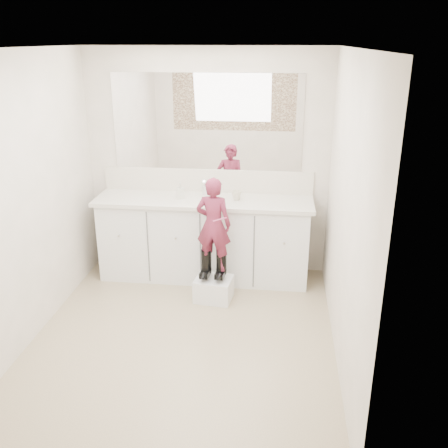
# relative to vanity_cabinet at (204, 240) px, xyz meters

# --- Properties ---
(floor) EXTENTS (3.00, 3.00, 0.00)m
(floor) POSITION_rel_vanity_cabinet_xyz_m (0.00, -1.23, -0.42)
(floor) COLOR #857057
(floor) RESTS_ON ground
(ceiling) EXTENTS (3.00, 3.00, 0.00)m
(ceiling) POSITION_rel_vanity_cabinet_xyz_m (0.00, -1.23, 1.97)
(ceiling) COLOR white
(ceiling) RESTS_ON wall_back
(wall_back) EXTENTS (2.60, 0.00, 2.60)m
(wall_back) POSITION_rel_vanity_cabinet_xyz_m (0.00, 0.27, 0.77)
(wall_back) COLOR beige
(wall_back) RESTS_ON floor
(wall_front) EXTENTS (2.60, 0.00, 2.60)m
(wall_front) POSITION_rel_vanity_cabinet_xyz_m (0.00, -2.73, 0.77)
(wall_front) COLOR beige
(wall_front) RESTS_ON floor
(wall_left) EXTENTS (0.00, 3.00, 3.00)m
(wall_left) POSITION_rel_vanity_cabinet_xyz_m (-1.30, -1.23, 0.78)
(wall_left) COLOR beige
(wall_left) RESTS_ON floor
(wall_right) EXTENTS (0.00, 3.00, 3.00)m
(wall_right) POSITION_rel_vanity_cabinet_xyz_m (1.30, -1.23, 0.78)
(wall_right) COLOR beige
(wall_right) RESTS_ON floor
(vanity_cabinet) EXTENTS (2.20, 0.55, 0.85)m
(vanity_cabinet) POSITION_rel_vanity_cabinet_xyz_m (0.00, 0.00, 0.00)
(vanity_cabinet) COLOR silver
(vanity_cabinet) RESTS_ON floor
(countertop) EXTENTS (2.28, 0.58, 0.04)m
(countertop) POSITION_rel_vanity_cabinet_xyz_m (0.00, -0.01, 0.45)
(countertop) COLOR beige
(countertop) RESTS_ON vanity_cabinet
(backsplash) EXTENTS (2.28, 0.03, 0.25)m
(backsplash) POSITION_rel_vanity_cabinet_xyz_m (0.00, 0.26, 0.59)
(backsplash) COLOR beige
(backsplash) RESTS_ON countertop
(mirror) EXTENTS (2.00, 0.02, 1.00)m
(mirror) POSITION_rel_vanity_cabinet_xyz_m (0.00, 0.26, 1.22)
(mirror) COLOR white
(mirror) RESTS_ON wall_back
(dot_panel) EXTENTS (2.00, 0.01, 1.20)m
(dot_panel) POSITION_rel_vanity_cabinet_xyz_m (0.00, -2.71, 1.22)
(dot_panel) COLOR #472819
(dot_panel) RESTS_ON wall_front
(faucet) EXTENTS (0.08, 0.08, 0.10)m
(faucet) POSITION_rel_vanity_cabinet_xyz_m (0.00, 0.15, 0.52)
(faucet) COLOR silver
(faucet) RESTS_ON countertop
(cup) EXTENTS (0.14, 0.14, 0.10)m
(cup) POSITION_rel_vanity_cabinet_xyz_m (0.35, -0.00, 0.51)
(cup) COLOR beige
(cup) RESTS_ON countertop
(soap_bottle) EXTENTS (0.09, 0.09, 0.17)m
(soap_bottle) POSITION_rel_vanity_cabinet_xyz_m (-0.24, -0.01, 0.55)
(soap_bottle) COLOR beige
(soap_bottle) RESTS_ON countertop
(step_stool) EXTENTS (0.39, 0.34, 0.23)m
(step_stool) POSITION_rel_vanity_cabinet_xyz_m (0.17, -0.52, -0.31)
(step_stool) COLOR silver
(step_stool) RESTS_ON floor
(boot_left) EXTENTS (0.13, 0.21, 0.30)m
(boot_left) POSITION_rel_vanity_cabinet_xyz_m (0.09, -0.50, -0.05)
(boot_left) COLOR black
(boot_left) RESTS_ON step_stool
(boot_right) EXTENTS (0.13, 0.21, 0.30)m
(boot_right) POSITION_rel_vanity_cabinet_xyz_m (0.24, -0.50, -0.05)
(boot_right) COLOR black
(boot_right) RESTS_ON step_stool
(toddler) EXTENTS (0.36, 0.26, 0.93)m
(toddler) POSITION_rel_vanity_cabinet_xyz_m (0.17, -0.50, 0.37)
(toddler) COLOR #A93452
(toddler) RESTS_ON step_stool
(toothbrush) EXTENTS (0.14, 0.03, 0.06)m
(toothbrush) POSITION_rel_vanity_cabinet_xyz_m (0.24, -0.58, 0.45)
(toothbrush) COLOR #CE507E
(toothbrush) RESTS_ON toddler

